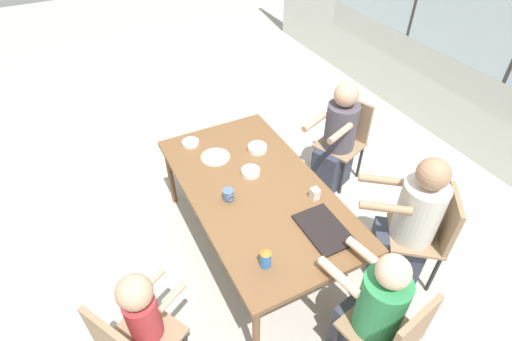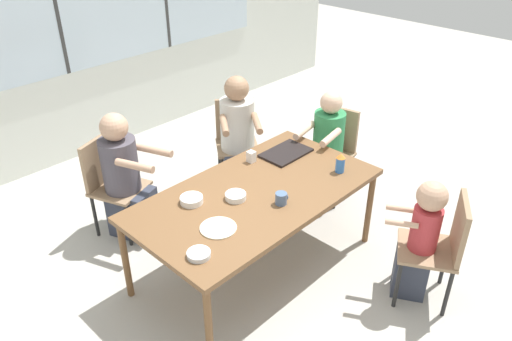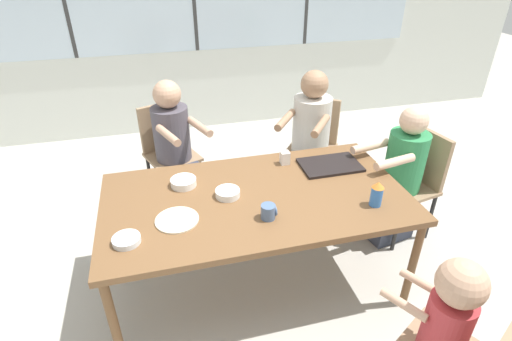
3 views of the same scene
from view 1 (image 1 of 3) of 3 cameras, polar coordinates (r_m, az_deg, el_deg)
The scene contains 17 objects.
ground_plane at distance 3.60m, azimuth 0.00°, elevation -10.87°, with size 16.00×16.00×0.00m, color #B2ADA3.
dining_table at distance 3.11m, azimuth 0.00°, elevation -3.22°, with size 1.87×1.00×0.71m.
chair_for_woman_green_shirt at distance 3.32m, azimuth 23.71°, elevation -7.78°, with size 0.56×0.56×0.86m.
chair_for_man_blue_shirt at distance 2.71m, azimuth 19.06°, elevation -21.17°, with size 0.47×0.47×0.86m.
chair_for_man_teal_shirt at distance 4.08m, azimuth 12.74°, elevation 5.10°, with size 0.52×0.52×0.86m.
person_woman_green_shirt at distance 3.27m, azimuth 20.99°, elevation -7.33°, with size 0.61×0.66×1.16m.
person_man_blue_shirt at distance 2.76m, azimuth 16.19°, elevation -19.20°, with size 0.56×0.38×1.09m.
person_man_teal_shirt at distance 3.96m, azimuth 11.49°, elevation 4.15°, with size 0.48×0.62×1.12m.
person_toddler at distance 2.71m, azimuth -15.03°, elevation -20.49°, with size 0.35×0.41×0.98m.
food_tray_dark at distance 2.81m, azimuth 9.64°, elevation -8.27°, with size 0.41×0.27×0.02m.
coffee_mug at distance 2.96m, azimuth -3.96°, elevation -3.50°, with size 0.09×0.08×0.09m.
sippy_cup at distance 2.53m, azimuth 1.38°, elevation -12.27°, with size 0.07×0.07×0.16m.
milk_carton_small at distance 2.99m, azimuth 8.41°, elevation -3.31°, with size 0.06×0.06×0.09m.
bowl_white_shallow at distance 3.18m, azimuth -0.76°, elevation -0.19°, with size 0.15×0.15×0.04m.
bowl_cereal at distance 3.54m, azimuth -9.33°, elevation 3.92°, with size 0.15×0.15×0.03m.
bowl_fruit at distance 3.42m, azimuth 0.20°, elevation 3.22°, with size 0.16×0.16×0.05m.
plate_tortillas at distance 3.37m, azimuth -5.82°, elevation 1.93°, with size 0.25×0.25×0.01m.
Camera 1 is at (2.00, -1.02, 2.81)m, focal length 28.00 mm.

